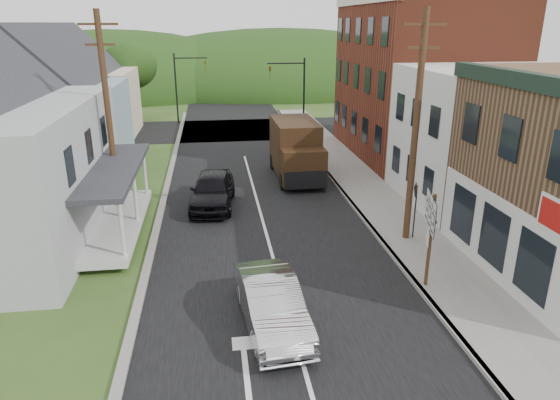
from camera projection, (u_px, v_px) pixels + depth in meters
name	position (u px, v px, depth m)	size (l,w,h in m)	color
ground	(283.00, 293.00, 16.53)	(120.00, 120.00, 0.00)	#2D4719
road	(255.00, 195.00, 25.86)	(9.00, 90.00, 0.02)	black
cross_road	(237.00, 130.00, 41.72)	(60.00, 9.00, 0.02)	black
sidewalk_right	(377.00, 202.00, 24.73)	(2.80, 55.00, 0.15)	slate
curb_right	(351.00, 203.00, 24.55)	(0.20, 55.00, 0.15)	slate
curb_left	(161.00, 212.00, 23.37)	(0.30, 55.00, 0.12)	slate
storefront_white	(494.00, 138.00, 23.89)	(8.00, 7.00, 6.50)	silver
storefront_red	(419.00, 79.00, 32.17)	(8.00, 12.00, 10.00)	maroon
house_blue	(60.00, 107.00, 29.73)	(7.14, 8.16, 7.28)	#7F9BAE
house_cream	(86.00, 89.00, 38.06)	(7.14, 8.16, 7.28)	beige
utility_pole_right	(416.00, 128.00, 18.95)	(1.60, 0.26, 9.00)	#472D19
utility_pole_left	(108.00, 116.00, 21.59)	(1.60, 0.26, 9.00)	#472D19
traffic_signal_right	(295.00, 88.00, 37.75)	(2.87, 0.20, 6.00)	black
traffic_signal_left	(184.00, 80.00, 43.17)	(2.87, 0.20, 6.00)	black
tree_left_d	(129.00, 66.00, 43.58)	(4.80, 4.80, 6.94)	#382616
forested_ridge	(225.00, 88.00, 67.84)	(90.00, 30.00, 16.00)	#1C3710
silver_sedan	(272.00, 304.00, 14.47)	(1.58, 4.53, 1.49)	#B6B5BA
dark_sedan	(213.00, 190.00, 24.05)	(1.97, 4.89, 1.67)	black
delivery_van	(296.00, 150.00, 28.25)	(2.45, 5.81, 3.23)	black
route_sign_cluster	(430.00, 227.00, 16.08)	(0.55, 1.78, 3.20)	#472D19
warning_sign	(415.00, 202.00, 19.94)	(0.16, 0.65, 2.38)	black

